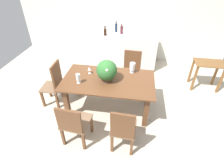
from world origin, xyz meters
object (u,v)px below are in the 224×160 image
object	(u,v)px
chair_head_end	(55,83)
crystal_vase_left	(78,78)
chair_near_left	(73,123)
wine_glass	(89,69)
wine_bottle_tall	(105,32)
chair_far_right	(132,67)
dining_table	(108,86)
crystal_vase_center_near	(132,67)
side_table	(208,69)
wine_bottle_dark	(116,28)
wine_bottle_green	(122,30)
kitchen_counter	(128,50)
chair_near_right	(123,129)
flower_centerpiece	(107,71)

from	to	relation	value
chair_head_end	crystal_vase_left	xyz separation A→B (m)	(0.63, -0.19, 0.32)
chair_near_left	wine_glass	size ratio (longest dim) A/B	5.70
wine_bottle_tall	chair_far_right	bearing A→B (deg)	-45.60
dining_table	crystal_vase_center_near	distance (m)	0.64
chair_near_left	side_table	world-z (taller)	chair_near_left
chair_head_end	crystal_vase_left	world-z (taller)	chair_head_end
dining_table	wine_bottle_dark	xyz separation A→B (m)	(-0.14, 2.14, 0.51)
crystal_vase_left	wine_bottle_green	size ratio (longest dim) A/B	0.71
kitchen_counter	dining_table	bearing A→B (deg)	-96.74
chair_near_right	wine_bottle_tall	distance (m)	2.95
chair_head_end	dining_table	bearing A→B (deg)	88.69
crystal_vase_left	side_table	size ratio (longest dim) A/B	0.28
chair_far_right	wine_glass	world-z (taller)	chair_far_right
crystal_vase_center_near	dining_table	bearing A→B (deg)	-141.66
wine_glass	wine_bottle_dark	world-z (taller)	wine_bottle_dark
chair_head_end	kitchen_counter	size ratio (longest dim) A/B	0.62
wine_bottle_tall	wine_bottle_green	world-z (taller)	wine_bottle_green
dining_table	wine_bottle_dark	world-z (taller)	wine_bottle_dark
wine_bottle_green	side_table	bearing A→B (deg)	-21.51
dining_table	flower_centerpiece	size ratio (longest dim) A/B	4.24
flower_centerpiece	kitchen_counter	distance (m)	2.08
chair_near_left	wine_bottle_tall	bearing A→B (deg)	-85.03
chair_head_end	wine_glass	world-z (taller)	chair_head_end
chair_far_right	side_table	world-z (taller)	chair_far_right
chair_far_right	dining_table	bearing A→B (deg)	-109.08
chair_far_right	wine_bottle_tall	world-z (taller)	wine_bottle_tall
chair_far_right	flower_centerpiece	xyz separation A→B (m)	(-0.44, -0.99, 0.46)
dining_table	wine_bottle_green	bearing A→B (deg)	88.99
chair_head_end	wine_bottle_dark	distance (m)	2.44
wine_glass	chair_head_end	bearing A→B (deg)	-166.75
crystal_vase_left	wine_bottle_dark	distance (m)	2.37
wine_bottle_green	dining_table	bearing A→B (deg)	-91.01
dining_table	crystal_vase_left	bearing A→B (deg)	-161.11
chair_near_left	kitchen_counter	distance (m)	3.04
kitchen_counter	wine_bottle_dark	size ratio (longest dim) A/B	5.26
dining_table	wine_bottle_green	world-z (taller)	wine_bottle_green
crystal_vase_left	chair_far_right	bearing A→B (deg)	49.98
dining_table	crystal_vase_center_near	world-z (taller)	crystal_vase_center_near
flower_centerpiece	wine_bottle_green	world-z (taller)	wine_bottle_green
chair_near_left	wine_bottle_green	world-z (taller)	wine_bottle_green
wine_bottle_tall	wine_bottle_dark	bearing A→B (deg)	51.65
chair_head_end	wine_bottle_green	xyz separation A→B (m)	(1.21, 2.02, 0.55)
flower_centerpiece	wine_bottle_green	size ratio (longest dim) A/B	1.56
chair_near_right	wine_bottle_green	bearing A→B (deg)	-79.85
crystal_vase_center_near	side_table	size ratio (longest dim) A/B	0.32
flower_centerpiece	side_table	distance (m)	2.60
crystal_vase_left	wine_bottle_green	bearing A→B (deg)	75.09
dining_table	flower_centerpiece	bearing A→B (deg)	-143.61
kitchen_counter	wine_bottle_tall	xyz separation A→B (m)	(-0.63, -0.19, 0.59)
crystal_vase_center_near	wine_bottle_green	world-z (taller)	wine_bottle_green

